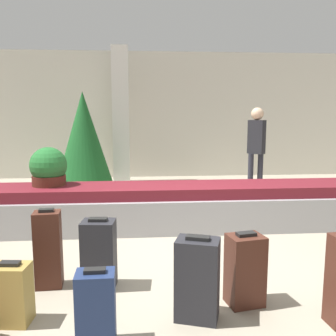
# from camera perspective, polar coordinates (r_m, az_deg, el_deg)

# --- Properties ---
(ground_plane) EXTENTS (18.00, 18.00, 0.00)m
(ground_plane) POSITION_cam_1_polar(r_m,az_deg,el_deg) (4.32, 1.53, -14.51)
(ground_plane) COLOR #9E937F
(back_wall) EXTENTS (18.00, 0.06, 3.20)m
(back_wall) POSITION_cam_1_polar(r_m,az_deg,el_deg) (9.76, -2.09, 8.03)
(back_wall) COLOR beige
(back_wall) RESTS_ON ground_plane
(carousel) EXTENTS (8.93, 0.92, 0.64)m
(carousel) POSITION_cam_1_polar(r_m,az_deg,el_deg) (5.54, 0.00, -5.94)
(carousel) COLOR #9E9EA3
(carousel) RESTS_ON ground_plane
(pillar) EXTENTS (0.38, 0.38, 3.20)m
(pillar) POSITION_cam_1_polar(r_m,az_deg,el_deg) (9.01, -7.20, 7.92)
(pillar) COLOR silver
(pillar) RESTS_ON ground_plane
(suitcase_0) EXTENTS (0.34, 0.30, 0.66)m
(suitcase_0) POSITION_cam_1_polar(r_m,az_deg,el_deg) (3.48, 11.65, -14.94)
(suitcase_0) COLOR #472319
(suitcase_0) RESTS_ON ground_plane
(suitcase_2) EXTENTS (0.34, 0.28, 0.69)m
(suitcase_2) POSITION_cam_1_polar(r_m,az_deg,el_deg) (3.76, -10.48, -12.77)
(suitcase_2) COLOR #232328
(suitcase_2) RESTS_ON ground_plane
(suitcase_3) EXTENTS (0.26, 0.23, 0.78)m
(suitcase_3) POSITION_cam_1_polar(r_m,az_deg,el_deg) (3.88, -17.79, -11.69)
(suitcase_3) COLOR #472319
(suitcase_3) RESTS_ON ground_plane
(suitcase_4) EXTENTS (0.31, 0.24, 0.52)m
(suitcase_4) POSITION_cam_1_polar(r_m,az_deg,el_deg) (3.40, -22.69, -17.30)
(suitcase_4) COLOR #A3843D
(suitcase_4) RESTS_ON ground_plane
(suitcase_5) EXTENTS (0.28, 0.22, 0.59)m
(suitcase_5) POSITION_cam_1_polar(r_m,az_deg,el_deg) (2.94, -10.93, -20.29)
(suitcase_5) COLOR navy
(suitcase_5) RESTS_ON ground_plane
(suitcase_6) EXTENTS (0.40, 0.34, 0.71)m
(suitcase_6) POSITION_cam_1_polar(r_m,az_deg,el_deg) (3.19, 4.50, -16.52)
(suitcase_6) COLOR #232328
(suitcase_6) RESTS_ON ground_plane
(potted_plant_0) EXTENTS (0.53, 0.53, 0.56)m
(potted_plant_0) POSITION_cam_1_polar(r_m,az_deg,el_deg) (5.67, -17.75, -0.01)
(potted_plant_0) COLOR #4C2319
(potted_plant_0) RESTS_ON carousel
(traveler_0) EXTENTS (0.36, 0.35, 1.78)m
(traveler_0) POSITION_cam_1_polar(r_m,az_deg,el_deg) (7.77, 13.32, 3.78)
(traveler_0) COLOR #282833
(traveler_0) RESTS_ON ground_plane
(decorated_tree) EXTENTS (1.19, 1.19, 2.11)m
(decorated_tree) POSITION_cam_1_polar(r_m,az_deg,el_deg) (8.04, -12.72, 4.45)
(decorated_tree) COLOR #4C331E
(decorated_tree) RESTS_ON ground_plane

